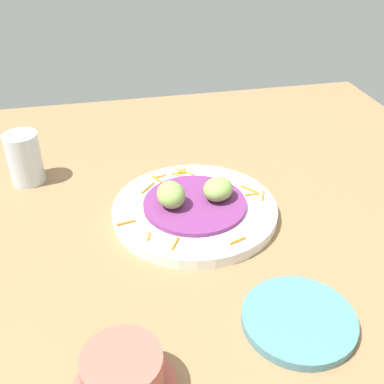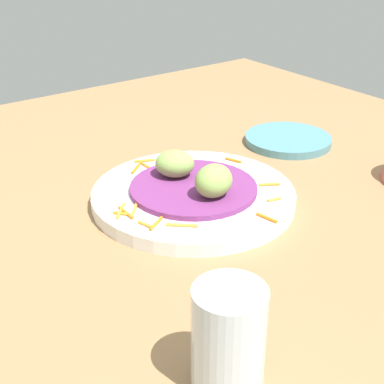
# 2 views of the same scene
# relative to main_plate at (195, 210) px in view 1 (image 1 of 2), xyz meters

# --- Properties ---
(table_surface) EXTENTS (1.10, 1.10, 0.02)m
(table_surface) POSITION_rel_main_plate_xyz_m (0.02, 0.01, -0.02)
(table_surface) COLOR #936D47
(table_surface) RESTS_ON ground
(main_plate) EXTENTS (0.27, 0.27, 0.02)m
(main_plate) POSITION_rel_main_plate_xyz_m (0.00, 0.00, 0.00)
(main_plate) COLOR white
(main_plate) RESTS_ON table_surface
(cabbage_bed) EXTENTS (0.17, 0.17, 0.01)m
(cabbage_bed) POSITION_rel_main_plate_xyz_m (0.00, 0.00, 0.01)
(cabbage_bed) COLOR #702D6B
(cabbage_bed) RESTS_ON main_plate
(carrot_garnish) EXTENTS (0.23, 0.25, 0.00)m
(carrot_garnish) POSITION_rel_main_plate_xyz_m (-0.04, -0.00, 0.01)
(carrot_garnish) COLOR orange
(carrot_garnish) RESTS_ON main_plate
(guac_scoop_left) EXTENTS (0.07, 0.07, 0.04)m
(guac_scoop_left) POSITION_rel_main_plate_xyz_m (-0.00, 0.04, 0.03)
(guac_scoop_left) COLOR #84A851
(guac_scoop_left) RESTS_ON cabbage_bed
(guac_scoop_center) EXTENTS (0.06, 0.05, 0.04)m
(guac_scoop_center) POSITION_rel_main_plate_xyz_m (0.00, -0.04, 0.04)
(guac_scoop_center) COLOR #84A851
(guac_scoop_center) RESTS_ON cabbage_bed
(side_plate_small) EXTENTS (0.14, 0.14, 0.01)m
(side_plate_small) POSITION_rel_main_plate_xyz_m (0.25, 0.08, -0.00)
(side_plate_small) COLOR teal
(side_plate_small) RESTS_ON table_surface
(terracotta_bowl) EXTENTS (0.11, 0.11, 0.06)m
(terracotta_bowl) POSITION_rel_main_plate_xyz_m (0.30, -0.14, 0.02)
(terracotta_bowl) COLOR #B75B4C
(terracotta_bowl) RESTS_ON table_surface
(water_glass) EXTENTS (0.06, 0.06, 0.09)m
(water_glass) POSITION_rel_main_plate_xyz_m (-0.17, -0.27, 0.04)
(water_glass) COLOR silver
(water_glass) RESTS_ON table_surface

